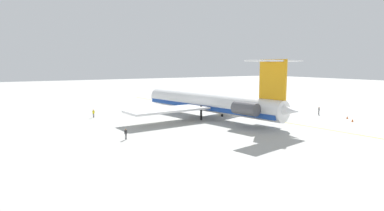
% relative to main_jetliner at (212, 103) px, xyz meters
% --- Properties ---
extents(ground, '(373.33, 373.33, 0.00)m').
position_rel_main_jetliner_xyz_m(ground, '(-3.54, -7.35, -3.36)').
color(ground, '#ADADA8').
extents(main_jetliner, '(42.13, 37.49, 12.33)m').
position_rel_main_jetliner_xyz_m(main_jetliner, '(0.00, 0.00, 0.00)').
color(main_jetliner, white).
rests_on(main_jetliner, ground).
extents(ground_crew_near_nose, '(0.46, 0.29, 1.82)m').
position_rel_main_jetliner_xyz_m(ground_crew_near_nose, '(25.15, -6.24, -2.21)').
color(ground_crew_near_nose, black).
rests_on(ground_crew_near_nose, ground).
extents(ground_crew_near_tail, '(0.29, 0.46, 1.84)m').
position_rel_main_jetliner_xyz_m(ground_crew_near_tail, '(13.58, 21.58, -2.20)').
color(ground_crew_near_tail, black).
rests_on(ground_crew_near_tail, ground).
extents(ground_crew_portside, '(0.44, 0.28, 1.76)m').
position_rel_main_jetliner_xyz_m(ground_crew_portside, '(-8.45, -23.92, -2.25)').
color(ground_crew_portside, black).
rests_on(ground_crew_portside, ground).
extents(ground_crew_starboard, '(0.27, 0.40, 1.70)m').
position_rel_main_jetliner_xyz_m(ground_crew_starboard, '(-9.19, 22.18, -2.29)').
color(ground_crew_starboard, black).
rests_on(ground_crew_starboard, ground).
extents(safety_cone_nose, '(0.40, 0.40, 0.55)m').
position_rel_main_jetliner_xyz_m(safety_cone_nose, '(-15.22, -24.33, -3.09)').
color(safety_cone_nose, '#EA590F').
rests_on(safety_cone_nose, ground).
extents(safety_cone_wingtip, '(0.40, 0.40, 0.55)m').
position_rel_main_jetliner_xyz_m(safety_cone_wingtip, '(-17.92, -21.93, -3.09)').
color(safety_cone_wingtip, '#EA590F').
rests_on(safety_cone_wingtip, ground).
extents(taxiway_centreline, '(96.03, 13.16, 0.01)m').
position_rel_main_jetliner_xyz_m(taxiway_centreline, '(1.17, -8.05, -3.36)').
color(taxiway_centreline, gold).
rests_on(taxiway_centreline, ground).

